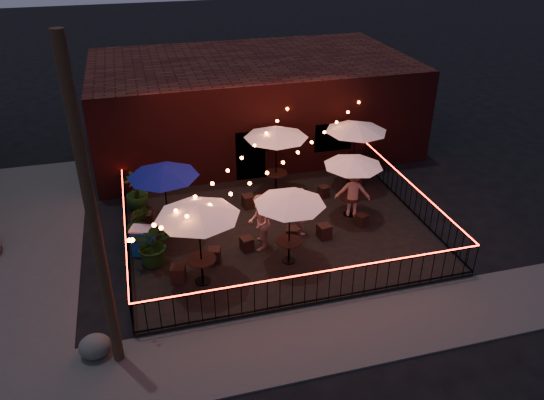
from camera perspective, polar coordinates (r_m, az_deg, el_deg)
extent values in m
plane|color=black|center=(16.78, 2.49, -7.07)|extent=(110.00, 110.00, 0.00)
cube|color=black|center=(18.32, 0.62, -3.33)|extent=(10.00, 8.00, 0.15)
cube|color=#474442|center=(14.42, 6.49, -14.30)|extent=(18.00, 2.50, 0.05)
cube|color=#330F0E|center=(24.77, -2.21, 10.43)|extent=(14.00, 8.00, 4.00)
cube|color=black|center=(21.36, -2.38, 4.72)|extent=(1.20, 0.24, 2.20)
cube|color=black|center=(22.13, 6.51, 6.85)|extent=(1.60, 0.24, 1.20)
cylinder|color=#382417|center=(11.90, -18.65, -2.25)|extent=(0.26, 0.26, 8.00)
cube|color=black|center=(15.15, 4.82, -10.64)|extent=(10.00, 0.04, 0.04)
cube|color=black|center=(14.58, 4.97, -7.85)|extent=(10.00, 0.04, 0.04)
cube|color=#FF1E0D|center=(14.56, 4.97, -7.76)|extent=(10.00, 0.03, 0.02)
cube|color=black|center=(17.75, -15.17, -5.06)|extent=(0.04, 8.00, 0.04)
cube|color=black|center=(17.27, -15.55, -2.52)|extent=(0.04, 8.00, 0.04)
cube|color=#FF1E0D|center=(17.25, -15.57, -2.44)|extent=(0.03, 8.00, 0.02)
cube|color=black|center=(20.01, 14.54, -0.84)|extent=(0.04, 8.00, 0.04)
cube|color=black|center=(19.58, 14.87, 1.50)|extent=(0.04, 8.00, 0.04)
cube|color=#FF1E0D|center=(19.57, 14.88, 1.58)|extent=(0.03, 8.00, 0.02)
cylinder|color=black|center=(15.99, -7.43, -8.64)|extent=(0.48, 0.48, 0.03)
cylinder|color=black|center=(15.76, -7.52, -7.53)|extent=(0.07, 0.07, 0.78)
cylinder|color=black|center=(15.53, -7.61, -6.34)|extent=(0.87, 0.87, 0.04)
cylinder|color=black|center=(15.25, -7.73, -4.81)|extent=(0.05, 0.05, 2.60)
cone|color=white|center=(14.65, -8.02, -1.10)|extent=(2.41, 2.41, 0.38)
cylinder|color=black|center=(18.35, -10.93, -3.52)|extent=(0.46, 0.46, 0.03)
cylinder|color=black|center=(18.16, -11.04, -2.53)|extent=(0.06, 0.06, 0.75)
cylinder|color=black|center=(17.96, -11.15, -1.48)|extent=(0.84, 0.84, 0.04)
cylinder|color=black|center=(17.73, -11.30, -0.13)|extent=(0.05, 0.05, 2.52)
cone|color=navy|center=(17.23, -11.65, 3.07)|extent=(2.68, 2.68, 0.37)
cylinder|color=black|center=(16.72, 1.80, -6.50)|extent=(0.43, 0.43, 0.03)
cylinder|color=black|center=(16.52, 1.82, -5.51)|extent=(0.06, 0.06, 0.71)
cylinder|color=black|center=(16.32, 1.84, -4.46)|extent=(0.79, 0.79, 0.04)
cylinder|color=black|center=(16.07, 1.87, -3.10)|extent=(0.04, 0.04, 2.37)
cone|color=white|center=(15.55, 1.93, 0.13)|extent=(2.77, 2.77, 0.35)
cylinder|color=black|center=(20.65, 0.42, 0.96)|extent=(0.48, 0.48, 0.03)
cylinder|color=black|center=(20.48, 0.42, 1.92)|extent=(0.07, 0.07, 0.79)
cylinder|color=black|center=(20.29, 0.43, 2.94)|extent=(0.87, 0.87, 0.04)
cylinder|color=black|center=(20.08, 0.43, 4.23)|extent=(0.05, 0.05, 2.62)
cone|color=white|center=(19.63, 0.44, 7.27)|extent=(2.92, 2.92, 0.38)
cylinder|color=black|center=(19.30, 8.30, -1.53)|extent=(0.41, 0.41, 0.03)
cylinder|color=black|center=(19.14, 8.37, -0.67)|extent=(0.06, 0.06, 0.68)
cylinder|color=black|center=(18.97, 8.44, 0.24)|extent=(0.75, 0.75, 0.04)
cylinder|color=black|center=(18.77, 8.54, 1.40)|extent=(0.04, 0.04, 2.25)
cone|color=white|center=(18.34, 8.76, 4.13)|extent=(2.36, 2.36, 0.33)
cylinder|color=black|center=(21.50, 8.57, 1.80)|extent=(0.48, 0.48, 0.03)
cylinder|color=black|center=(21.33, 8.65, 2.72)|extent=(0.06, 0.06, 0.78)
cylinder|color=black|center=(21.16, 8.73, 3.70)|extent=(0.87, 0.87, 0.04)
cylinder|color=black|center=(20.95, 8.83, 4.93)|extent=(0.05, 0.05, 2.60)
cone|color=white|center=(20.52, 9.06, 7.83)|extent=(2.71, 2.71, 0.38)
cube|color=black|center=(16.01, -10.04, -7.79)|extent=(0.50, 0.50, 0.49)
cube|color=black|center=(16.68, -6.23, -5.89)|extent=(0.46, 0.46, 0.45)
cube|color=black|center=(18.88, -13.35, -2.02)|extent=(0.47, 0.47, 0.48)
cube|color=black|center=(19.37, -9.67, -0.82)|extent=(0.49, 0.49, 0.45)
cube|color=black|center=(17.13, -2.72, -4.73)|extent=(0.44, 0.44, 0.44)
cube|color=black|center=(17.58, 2.15, -3.68)|extent=(0.50, 0.50, 0.47)
cube|color=black|center=(19.50, -2.57, -0.14)|extent=(0.47, 0.47, 0.48)
cube|color=black|center=(19.81, 1.21, 0.35)|extent=(0.40, 0.40, 0.46)
cube|color=black|center=(17.80, 5.63, -3.36)|extent=(0.46, 0.46, 0.48)
cube|color=black|center=(18.64, 9.59, -2.14)|extent=(0.47, 0.47, 0.42)
cube|color=black|center=(20.33, 5.57, 0.93)|extent=(0.41, 0.41, 0.41)
cube|color=black|center=(21.31, 9.03, 2.22)|extent=(0.55, 0.55, 0.51)
imported|color=beige|center=(17.68, 3.08, -1.17)|extent=(0.53, 0.69, 1.70)
imported|color=tan|center=(16.85, -1.40, -2.43)|extent=(0.96, 1.09, 1.88)
imported|color=#DBA991|center=(18.85, 8.69, 0.93)|extent=(1.41, 1.09, 1.92)
imported|color=#1D3A11|center=(16.59, -12.60, -4.68)|extent=(1.58, 1.48, 1.43)
imported|color=#203F14|center=(17.77, -14.19, -2.47)|extent=(0.85, 0.72, 1.41)
imported|color=#12360B|center=(19.72, -14.34, 0.92)|extent=(1.06, 1.06, 1.48)
cube|color=#174CAD|center=(17.28, -13.64, -4.38)|extent=(0.80, 0.68, 0.90)
cube|color=silver|center=(17.03, -13.82, -3.05)|extent=(0.86, 0.74, 0.06)
ellipsoid|color=#4E4F49|center=(14.31, -18.50, -14.70)|extent=(1.00, 0.91, 0.66)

